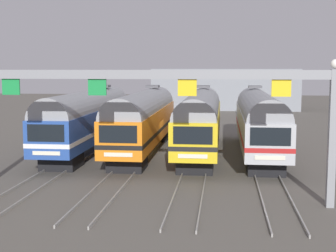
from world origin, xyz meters
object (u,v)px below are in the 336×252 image
commuter_train_blue (88,118)px  commuter_train_yellow (200,119)px  commuter_train_stainless (259,120)px  commuter_train_orange (143,118)px  catenary_gantry (142,97)px

commuter_train_blue → commuter_train_yellow: same height
commuter_train_stainless → commuter_train_orange: bearing=180.0°
commuter_train_blue → commuter_train_stainless: bearing=0.0°
commuter_train_blue → commuter_train_stainless: 13.19m
commuter_train_blue → commuter_train_orange: 4.40m
commuter_train_stainless → commuter_train_yellow: bearing=180.0°
commuter_train_blue → commuter_train_yellow: (8.79, 0.00, 0.00)m
commuter_train_blue → commuter_train_stainless: size_ratio=1.00×
commuter_train_stainless → catenary_gantry: size_ratio=0.98×
commuter_train_stainless → catenary_gantry: (-6.60, -13.50, 2.46)m
commuter_train_blue → catenary_gantry: 15.22m
commuter_train_blue → commuter_train_orange: size_ratio=1.00×
commuter_train_orange → commuter_train_yellow: same height
commuter_train_blue → commuter_train_orange: bearing=0.0°
commuter_train_orange → commuter_train_yellow: 4.40m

